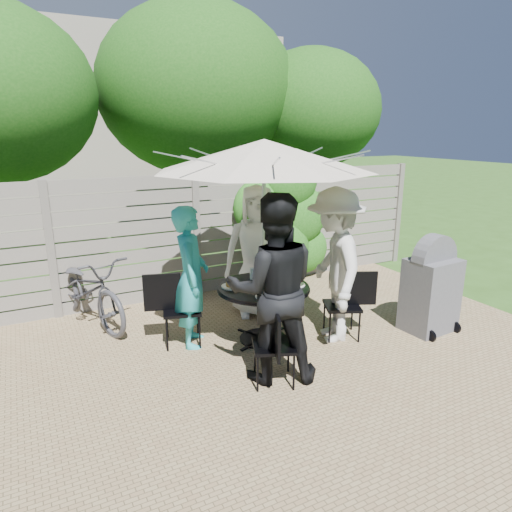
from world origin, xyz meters
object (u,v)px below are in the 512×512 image
plate_front (267,295)px  bicycle (88,289)px  patio_table (263,303)px  person_left (191,277)px  person_back (257,252)px  coffee_cup (270,275)px  umbrella (264,155)px  person_right (334,266)px  chair_front (274,361)px  glass_front (275,287)px  bbq_grill (431,288)px  plate_right (294,283)px  glass_back (253,274)px  syrup_jug (258,278)px  person_front (273,290)px  glass_right (284,277)px  chair_right (343,318)px  plate_left (233,285)px  chair_back (256,293)px  plate_back (260,274)px  chair_left (181,323)px

plate_front → bicycle: size_ratio=0.14×
patio_table → person_left: (-0.77, 0.31, 0.34)m
person_back → coffee_cup: bearing=-80.7°
umbrella → person_right: (0.77, -0.31, -1.27)m
person_left → chair_front: bearing=-139.3°
chair_front → glass_front: size_ratio=6.00×
bbq_grill → plate_right: bearing=157.0°
glass_back → syrup_jug: bearing=-100.0°
person_front → glass_right: (0.59, 0.77, -0.18)m
chair_right → coffee_cup: size_ratio=7.01×
person_right → bicycle: 3.14m
umbrella → glass_front: (-0.00, -0.28, -1.42)m
chair_right → bbq_grill: 1.17m
person_right → plate_right: bearing=-90.0°
plate_left → glass_front: 0.53m
person_back → person_front: (-0.62, -1.54, 0.06)m
plate_front → bbq_grill: bbq_grill is taller
coffee_cup → glass_back: bearing=146.9°
plate_right → glass_right: 0.15m
glass_back → coffee_cup: size_ratio=1.17×
person_front → person_left: bearing=-45.0°
umbrella → syrup_jug: size_ratio=19.79×
coffee_cup → plate_right: bearing=-62.3°
person_front → plate_left: (-0.02, 0.90, -0.23)m
plate_front → glass_back: size_ratio=1.86×
bbq_grill → person_back: bearing=134.5°
chair_back → syrup_jug: bearing=-8.2°
person_back → plate_back: size_ratio=6.84×
patio_table → person_left: size_ratio=0.84×
chair_left → glass_right: size_ratio=6.33×
plate_left → patio_table: bearing=-22.1°
chair_left → glass_back: size_ratio=6.33×
plate_right → plate_left: bearing=157.9°
person_left → chair_back: bearing=-40.7°
glass_back → syrup_jug: (-0.04, -0.21, 0.01)m
person_left → coffee_cup: (0.94, -0.15, -0.07)m
chair_back → plate_back: (-0.23, -0.56, 0.47)m
plate_left → chair_back: bearing=47.5°
patio_table → chair_front: bearing=-112.1°
chair_front → person_right: (1.13, 0.58, 0.66)m
plate_right → bbq_grill: (1.64, -0.56, -0.16)m
chair_front → chair_right: bearing=-44.4°
chair_front → glass_front: bearing=-7.8°
glass_right → plate_back: bearing=113.4°
syrup_jug → bbq_grill: bearing=-20.9°
person_left → person_front: person_front is taller
person_back → person_left: person_back is taller
person_front → syrup_jug: size_ratio=11.88×
person_front → coffee_cup: (0.49, 0.94, -0.19)m
glass_back → bbq_grill: bearing=-26.4°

